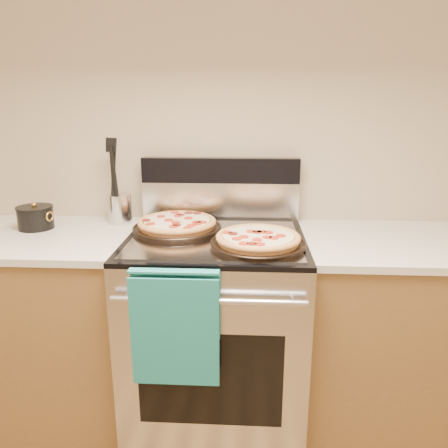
# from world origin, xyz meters

# --- Properties ---
(wall_back) EXTENTS (4.00, 0.00, 4.00)m
(wall_back) POSITION_xyz_m (0.00, 2.00, 1.35)
(wall_back) COLOR tan
(wall_back) RESTS_ON ground
(range_body) EXTENTS (0.76, 0.68, 0.90)m
(range_body) POSITION_xyz_m (0.00, 1.65, 0.45)
(range_body) COLOR #B7B7BC
(range_body) RESTS_ON ground
(oven_window) EXTENTS (0.56, 0.01, 0.40)m
(oven_window) POSITION_xyz_m (0.00, 1.31, 0.45)
(oven_window) COLOR black
(oven_window) RESTS_ON range_body
(cooktop) EXTENTS (0.76, 0.68, 0.02)m
(cooktop) POSITION_xyz_m (0.00, 1.65, 0.91)
(cooktop) COLOR black
(cooktop) RESTS_ON range_body
(backsplash_lower) EXTENTS (0.76, 0.06, 0.18)m
(backsplash_lower) POSITION_xyz_m (0.00, 1.96, 1.01)
(backsplash_lower) COLOR silver
(backsplash_lower) RESTS_ON cooktop
(backsplash_upper) EXTENTS (0.76, 0.06, 0.12)m
(backsplash_upper) POSITION_xyz_m (0.00, 1.96, 1.16)
(backsplash_upper) COLOR black
(backsplash_upper) RESTS_ON backsplash_lower
(oven_handle) EXTENTS (0.70, 0.03, 0.03)m
(oven_handle) POSITION_xyz_m (0.00, 1.27, 0.80)
(oven_handle) COLOR silver
(oven_handle) RESTS_ON range_body
(dish_towel) EXTENTS (0.32, 0.05, 0.42)m
(dish_towel) POSITION_xyz_m (-0.12, 1.27, 0.70)
(dish_towel) COLOR #176376
(dish_towel) RESTS_ON oven_handle
(foil_sheet) EXTENTS (0.70, 0.55, 0.01)m
(foil_sheet) POSITION_xyz_m (0.00, 1.62, 0.92)
(foil_sheet) COLOR gray
(foil_sheet) RESTS_ON cooktop
(cabinet_left) EXTENTS (1.00, 0.62, 0.88)m
(cabinet_left) POSITION_xyz_m (-0.88, 1.68, 0.44)
(cabinet_left) COLOR brown
(cabinet_left) RESTS_ON ground
(countertop_left) EXTENTS (1.02, 0.64, 0.03)m
(countertop_left) POSITION_xyz_m (-0.88, 1.68, 0.90)
(countertop_left) COLOR beige
(countertop_left) RESTS_ON cabinet_left
(cabinet_right) EXTENTS (1.00, 0.62, 0.88)m
(cabinet_right) POSITION_xyz_m (0.88, 1.68, 0.44)
(cabinet_right) COLOR brown
(cabinet_right) RESTS_ON ground
(countertop_right) EXTENTS (1.02, 0.64, 0.03)m
(countertop_right) POSITION_xyz_m (0.88, 1.68, 0.90)
(countertop_right) COLOR beige
(countertop_right) RESTS_ON cabinet_right
(pepperoni_pizza_back) EXTENTS (0.39, 0.39, 0.05)m
(pepperoni_pizza_back) POSITION_xyz_m (-0.18, 1.72, 0.95)
(pepperoni_pizza_back) COLOR #AF6C35
(pepperoni_pizza_back) RESTS_ON foil_sheet
(pepperoni_pizza_front) EXTENTS (0.46, 0.46, 0.05)m
(pepperoni_pizza_front) POSITION_xyz_m (0.18, 1.52, 0.95)
(pepperoni_pizza_front) COLOR #AF6C35
(pepperoni_pizza_front) RESTS_ON foil_sheet
(utensil_crock) EXTENTS (0.12, 0.12, 0.14)m
(utensil_crock) POSITION_xyz_m (-0.48, 1.89, 0.98)
(utensil_crock) COLOR silver
(utensil_crock) RESTS_ON countertop_left
(saucepan) EXTENTS (0.20, 0.20, 0.10)m
(saucepan) POSITION_xyz_m (-0.85, 1.77, 0.96)
(saucepan) COLOR black
(saucepan) RESTS_ON countertop_left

